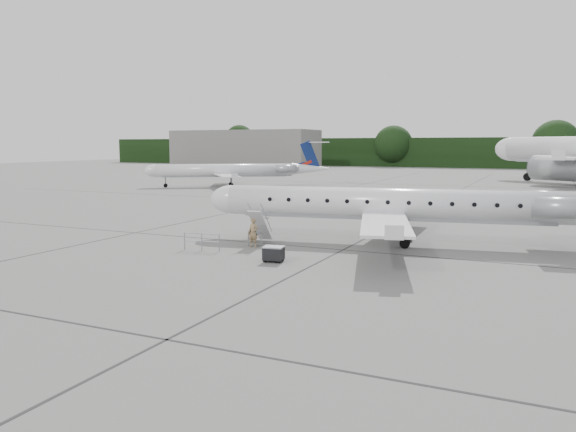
% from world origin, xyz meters
% --- Properties ---
extents(ground, '(320.00, 320.00, 0.00)m').
position_xyz_m(ground, '(0.00, 0.00, 0.00)').
color(ground, slate).
rests_on(ground, ground).
extents(treeline, '(260.00, 4.00, 8.00)m').
position_xyz_m(treeline, '(0.00, 130.00, 4.00)').
color(treeline, black).
rests_on(treeline, ground).
extents(terminal_building, '(40.00, 14.00, 10.00)m').
position_xyz_m(terminal_building, '(-70.00, 110.00, 5.00)').
color(terminal_building, slate).
rests_on(terminal_building, ground).
extents(main_regional_jet, '(29.42, 23.28, 6.83)m').
position_xyz_m(main_regional_jet, '(-2.62, 7.98, 3.41)').
color(main_regional_jet, silver).
rests_on(main_regional_jet, ground).
extents(airstair, '(1.22, 2.42, 2.14)m').
position_xyz_m(airstair, '(-9.95, 4.58, 1.07)').
color(airstair, silver).
rests_on(airstair, ground).
extents(passenger, '(0.64, 0.43, 1.74)m').
position_xyz_m(passenger, '(-9.74, 3.29, 0.87)').
color(passenger, '#8F734E').
rests_on(passenger, ground).
extents(safety_railing, '(2.19, 0.37, 1.00)m').
position_xyz_m(safety_railing, '(-11.90, 1.05, 0.50)').
color(safety_railing, gray).
rests_on(safety_railing, ground).
extents(baggage_cart, '(1.13, 0.97, 0.88)m').
position_xyz_m(baggage_cart, '(-6.76, -0.01, 0.44)').
color(baggage_cart, black).
rests_on(baggage_cart, ground).
extents(bg_regional_left, '(31.08, 29.08, 6.62)m').
position_xyz_m(bg_regional_left, '(-36.59, 44.37, 3.31)').
color(bg_regional_left, silver).
rests_on(bg_regional_left, ground).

